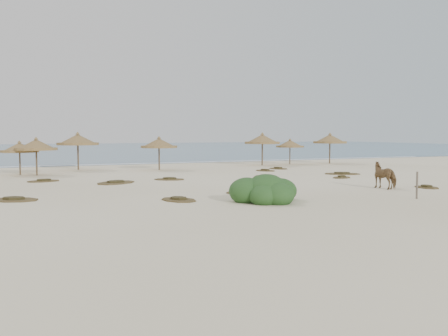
{
  "coord_description": "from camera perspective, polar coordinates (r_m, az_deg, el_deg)",
  "views": [
    {
      "loc": [
        -13.92,
        -22.71,
        3.07
      ],
      "look_at": [
        -1.47,
        5.0,
        0.93
      ],
      "focal_mm": 40.0,
      "sensor_mm": 36.0,
      "label": 1
    }
  ],
  "objects": [
    {
      "name": "scrub_5",
      "position": [
        38.1,
        13.36,
        -0.62
      ],
      "size": [
        3.12,
        2.77,
        0.16
      ],
      "rotation": [
        0.0,
        0.0,
        2.63
      ],
      "color": "brown",
      "rests_on": "ground"
    },
    {
      "name": "scrub_6",
      "position": [
        33.5,
        -19.92,
        -1.38
      ],
      "size": [
        2.27,
        1.74,
        0.16
      ],
      "rotation": [
        0.0,
        0.0,
        0.23
      ],
      "color": "brown",
      "rests_on": "ground"
    },
    {
      "name": "scrub_1",
      "position": [
        31.18,
        -12.26,
        -1.62
      ],
      "size": [
        3.28,
        3.05,
        0.16
      ],
      "rotation": [
        0.0,
        0.0,
        0.62
      ],
      "color": "brown",
      "rests_on": "ground"
    },
    {
      "name": "bush",
      "position": [
        22.3,
        4.84,
        -2.67
      ],
      "size": [
        3.22,
        2.84,
        1.44
      ],
      "rotation": [
        0.0,
        0.0,
        0.38
      ],
      "color": "#2B5022",
      "rests_on": "ground"
    },
    {
      "name": "palapa_3",
      "position": [
        41.58,
        -7.44,
        2.78
      ],
      "size": [
        3.85,
        3.85,
        2.82
      ],
      "rotation": [
        0.0,
        0.0,
        0.35
      ],
      "color": "brown",
      "rests_on": "ground"
    },
    {
      "name": "palapa_5",
      "position": [
        49.26,
        7.55,
        2.73
      ],
      "size": [
        2.96,
        2.96,
        2.55
      ],
      "rotation": [
        0.0,
        0.0,
        0.09
      ],
      "color": "brown",
      "rests_on": "ground"
    },
    {
      "name": "scrub_4",
      "position": [
        34.95,
        13.3,
        -1.03
      ],
      "size": [
        1.93,
        1.71,
        0.16
      ],
      "rotation": [
        0.0,
        0.0,
        0.51
      ],
      "color": "brown",
      "rests_on": "ground"
    },
    {
      "name": "fence_post_near",
      "position": [
        24.87,
        21.19,
        -1.86
      ],
      "size": [
        0.12,
        0.12,
        1.27
      ],
      "primitive_type": "cylinder",
      "rotation": [
        0.0,
        0.0,
        0.33
      ],
      "color": "#695B4E",
      "rests_on": "ground"
    },
    {
      "name": "scrub_10",
      "position": [
        42.74,
        6.22,
        -0.04
      ],
      "size": [
        1.56,
        2.09,
        0.16
      ],
      "rotation": [
        0.0,
        0.0,
        1.76
      ],
      "color": "brown",
      "rests_on": "ground"
    },
    {
      "name": "horse",
      "position": [
        28.93,
        17.99,
        -0.79
      ],
      "size": [
        1.01,
        1.84,
        1.48
      ],
      "primitive_type": "imported",
      "rotation": [
        0.0,
        0.0,
        3.27
      ],
      "color": "olive",
      "rests_on": "ground"
    },
    {
      "name": "scrub_0",
      "position": [
        24.66,
        -22.9,
        -3.32
      ],
      "size": [
        2.73,
        2.48,
        0.16
      ],
      "rotation": [
        0.0,
        0.0,
        2.58
      ],
      "color": "brown",
      "rests_on": "ground"
    },
    {
      "name": "foam_line",
      "position": [
        50.75,
        -8.24,
        0.53
      ],
      "size": [
        70.0,
        0.6,
        0.01
      ],
      "primitive_type": "cube",
      "color": "silver",
      "rests_on": "ground"
    },
    {
      "name": "palapa_1",
      "position": [
        39.44,
        -22.33,
        2.12
      ],
      "size": [
        3.02,
        3.02,
        2.53
      ],
      "rotation": [
        0.0,
        0.0,
        -0.13
      ],
      "color": "brown",
      "rests_on": "ground"
    },
    {
      "name": "scrub_11",
      "position": [
        22.81,
        -5.19,
        -3.59
      ],
      "size": [
        1.83,
        2.28,
        0.16
      ],
      "rotation": [
        0.0,
        0.0,
        1.88
      ],
      "color": "brown",
      "rests_on": "ground"
    },
    {
      "name": "scrub_7",
      "position": [
        40.34,
        4.73,
        -0.27
      ],
      "size": [
        1.74,
        2.08,
        0.16
      ],
      "rotation": [
        0.0,
        0.0,
        1.96
      ],
      "color": "brown",
      "rests_on": "ground"
    },
    {
      "name": "scrub_9",
      "position": [
        25.78,
        2.97,
        -2.7
      ],
      "size": [
        2.67,
        1.79,
        0.16
      ],
      "rotation": [
        0.0,
        0.0,
        0.04
      ],
      "color": "brown",
      "rests_on": "ground"
    },
    {
      "name": "scrub_3",
      "position": [
        34.89,
        4.81,
        -0.95
      ],
      "size": [
        2.57,
        2.95,
        0.16
      ],
      "rotation": [
        0.0,
        0.0,
        1.1
      ],
      "color": "brown",
      "rests_on": "ground"
    },
    {
      "name": "palapa_6",
      "position": [
        51.06,
        12.01,
        3.22
      ],
      "size": [
        4.39,
        4.39,
        3.12
      ],
      "rotation": [
        0.0,
        0.0,
        0.42
      ],
      "color": "brown",
      "rests_on": "ground"
    },
    {
      "name": "scrub_13",
      "position": [
        32.88,
        -6.26,
        -1.26
      ],
      "size": [
        2.39,
        2.14,
        0.16
      ],
      "rotation": [
        0.0,
        0.0,
        2.61
      ],
      "color": "brown",
      "rests_on": "ground"
    },
    {
      "name": "scrub_12",
      "position": [
        30.12,
        22.15,
        -2.02
      ],
      "size": [
        1.39,
        1.83,
        0.16
      ],
      "rotation": [
        0.0,
        0.0,
        1.36
      ],
      "color": "brown",
      "rests_on": "ground"
    },
    {
      "name": "ocean",
      "position": [
        98.74,
        -16.09,
        2.1
      ],
      "size": [
        200.0,
        100.0,
        0.01
      ],
      "primitive_type": "cube",
      "color": "#275275",
      "rests_on": "ground"
    },
    {
      "name": "palapa_4",
      "position": [
        47.2,
        4.4,
        3.25
      ],
      "size": [
        4.23,
        4.23,
        3.14
      ],
      "rotation": [
        0.0,
        0.0,
        0.32
      ],
      "color": "brown",
      "rests_on": "ground"
    },
    {
      "name": "ground",
      "position": [
        26.81,
        7.27,
        -2.58
      ],
      "size": [
        160.0,
        160.0,
        0.0
      ],
      "primitive_type": "plane",
      "color": "beige",
      "rests_on": "ground"
    },
    {
      "name": "scrub_2",
      "position": [
        28.54,
        3.84,
        -2.05
      ],
      "size": [
        1.62,
        1.17,
        0.16
      ],
      "rotation": [
        0.0,
        0.0,
        0.14
      ],
      "color": "brown",
      "rests_on": "ground"
    },
    {
      "name": "palapa_2",
      "position": [
        42.94,
        -16.37,
        3.06
      ],
      "size": [
        3.63,
        3.63,
        3.18
      ],
      "rotation": [
        0.0,
        0.0,
        0.07
      ],
      "color": "brown",
      "rests_on": "ground"
    },
    {
      "name": "palapa_0",
      "position": [
        38.45,
        -20.67,
        2.44
      ],
      "size": [
        3.71,
        3.71,
        2.8
      ],
      "rotation": [
        0.0,
        0.0,
        0.28
      ],
      "color": "brown",
      "rests_on": "ground"
    }
  ]
}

